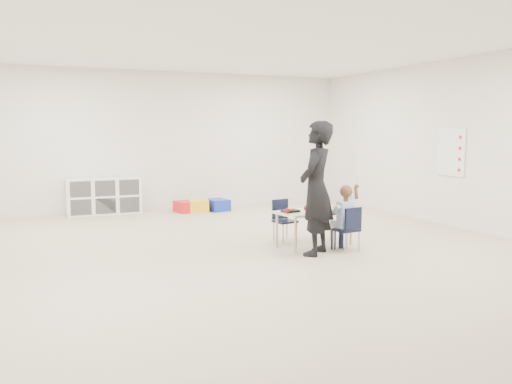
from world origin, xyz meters
name	(u,v)px	position (x,y,z in m)	size (l,w,h in m)	color
room	(247,147)	(0.00, 0.00, 1.40)	(9.00, 9.02, 2.80)	#BEAE92
table	(314,228)	(1.06, 0.10, 0.26)	(1.17, 0.71, 0.50)	beige
chair_near	(346,229)	(1.28, -0.37, 0.30)	(0.29, 0.27, 0.60)	black
chair_far	(285,221)	(0.84, 0.57, 0.30)	(0.29, 0.27, 0.60)	black
child	(347,216)	(1.28, -0.37, 0.48)	(0.40, 0.40, 0.95)	#BAD9FC
lunch_tray_near	(319,208)	(1.16, 0.15, 0.52)	(0.22, 0.16, 0.03)	black
lunch_tray_far	(291,211)	(0.68, 0.09, 0.52)	(0.22, 0.16, 0.03)	black
milk_carton	(321,208)	(1.11, -0.01, 0.55)	(0.07, 0.07, 0.10)	white
bread_roll	(336,207)	(1.38, 0.05, 0.54)	(0.09, 0.09, 0.07)	tan
apple_near	(306,208)	(0.94, 0.13, 0.54)	(0.07, 0.07, 0.07)	maroon
apple_far	(287,211)	(0.59, 0.00, 0.54)	(0.07, 0.07, 0.07)	maroon
cubby_shelf	(104,196)	(-1.20, 4.28, 0.35)	(1.40, 0.40, 0.70)	white
rules_poster	(451,152)	(3.98, 0.60, 1.25)	(0.02, 0.60, 0.80)	white
adult	(316,188)	(0.81, -0.37, 0.87)	(0.63, 0.42, 1.73)	black
bin_red	(185,207)	(0.31, 3.88, 0.11)	(0.35, 0.45, 0.22)	red
bin_yellow	(199,206)	(0.57, 3.86, 0.12)	(0.37, 0.48, 0.23)	yellow
bin_blue	(217,205)	(0.96, 3.82, 0.12)	(0.37, 0.47, 0.23)	#162BAA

